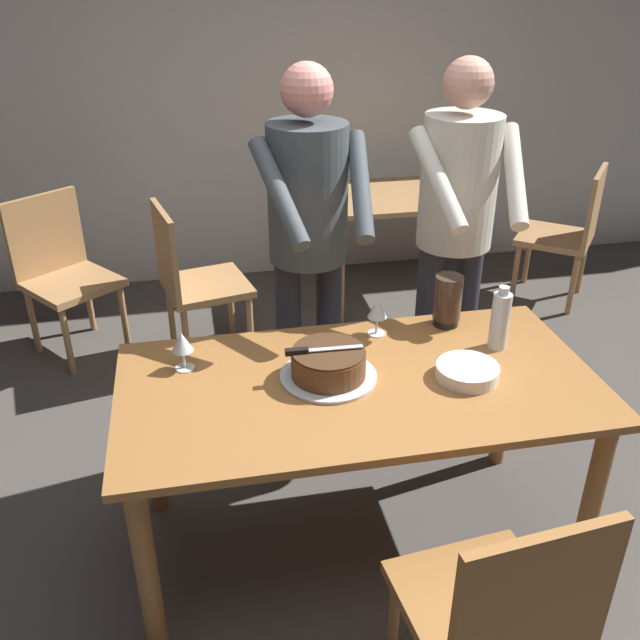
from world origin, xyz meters
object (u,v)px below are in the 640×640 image
(person_cutting_cake, at_px, (309,230))
(person_standing_beside, at_px, (456,217))
(wine_glass_near, at_px, (182,343))
(background_chair_3, at_px, (63,270))
(water_bottle, at_px, (500,320))
(background_chair_0, at_px, (568,231))
(plate_stack, at_px, (467,372))
(chair_near_side, at_px, (498,613))
(cake_on_platter, at_px, (328,365))
(background_table, at_px, (395,218))
(wine_glass_far, at_px, (377,310))
(main_dining_table, at_px, (358,406))
(cake_knife, at_px, (308,351))
(background_chair_1, at_px, (192,278))
(hurricane_lamp, at_px, (448,300))

(person_cutting_cake, relative_size, person_standing_beside, 1.00)
(wine_glass_near, height_order, background_chair_3, background_chair_3)
(water_bottle, height_order, background_chair_0, water_bottle)
(person_standing_beside, bearing_deg, person_cutting_cake, -177.32)
(plate_stack, distance_m, chair_near_side, 0.82)
(cake_on_platter, distance_m, background_table, 2.19)
(wine_glass_far, xyz_separation_m, person_cutting_cake, (-0.21, 0.32, 0.22))
(main_dining_table, bearing_deg, cake_on_platter, 158.03)
(wine_glass_near, relative_size, person_standing_beside, 0.08)
(plate_stack, bearing_deg, water_bottle, 43.42)
(cake_knife, bearing_deg, chair_near_side, -66.66)
(main_dining_table, distance_m, background_chair_3, 2.21)
(wine_glass_near, xyz_separation_m, chair_near_side, (0.78, -1.00, -0.36))
(main_dining_table, distance_m, background_chair_1, 1.66)
(cake_on_platter, bearing_deg, background_table, 66.84)
(wine_glass_far, height_order, water_bottle, water_bottle)
(chair_near_side, bearing_deg, person_standing_beside, 75.07)
(background_chair_3, bearing_deg, background_chair_0, 0.36)
(wine_glass_far, bearing_deg, cake_on_platter, -132.39)
(cake_knife, xyz_separation_m, wine_glass_far, (0.32, 0.27, -0.01))
(cake_on_platter, relative_size, wine_glass_near, 2.36)
(hurricane_lamp, distance_m, background_chair_0, 2.10)
(plate_stack, relative_size, water_bottle, 0.88)
(plate_stack, bearing_deg, cake_on_platter, 168.48)
(plate_stack, xyz_separation_m, person_standing_beside, (0.21, 0.72, 0.30))
(wine_glass_near, distance_m, person_cutting_cake, 0.72)
(wine_glass_far, distance_m, chair_near_side, 1.17)
(wine_glass_near, bearing_deg, person_cutting_cake, 39.14)
(cake_on_platter, relative_size, plate_stack, 1.55)
(wine_glass_near, xyz_separation_m, person_standing_beside, (1.17, 0.46, 0.22))
(plate_stack, bearing_deg, hurricane_lamp, 80.30)
(wine_glass_far, height_order, background_chair_1, background_chair_1)
(wine_glass_near, height_order, background_chair_1, background_chair_1)
(wine_glass_far, relative_size, person_cutting_cake, 0.08)
(person_standing_beside, bearing_deg, background_chair_0, 42.61)
(person_cutting_cake, bearing_deg, background_chair_3, 135.28)
(plate_stack, xyz_separation_m, hurricane_lamp, (0.07, 0.39, 0.08))
(cake_on_platter, relative_size, background_table, 0.34)
(cake_on_platter, bearing_deg, main_dining_table, -21.97)
(wine_glass_far, distance_m, person_cutting_cake, 0.44)
(background_chair_0, bearing_deg, person_cutting_cake, -147.91)
(main_dining_table, height_order, wine_glass_far, wine_glass_far)
(cake_knife, xyz_separation_m, water_bottle, (0.74, 0.08, -0.00))
(main_dining_table, bearing_deg, person_cutting_cake, 95.30)
(person_cutting_cake, distance_m, background_table, 1.70)
(water_bottle, bearing_deg, person_standing_beside, 88.19)
(background_chair_3, bearing_deg, main_dining_table, -55.43)
(water_bottle, bearing_deg, background_table, 84.31)
(cake_knife, bearing_deg, plate_stack, -10.30)
(person_cutting_cake, distance_m, person_standing_beside, 0.64)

